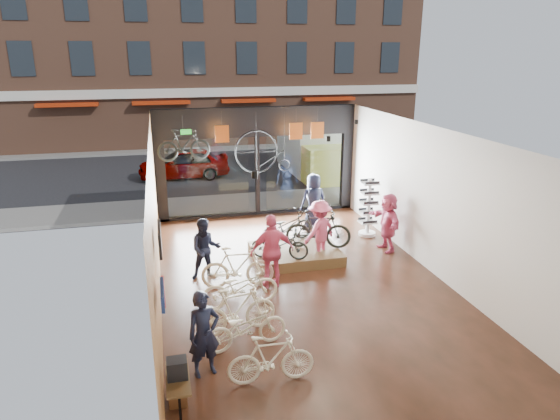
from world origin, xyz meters
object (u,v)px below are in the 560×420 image
object	(u,v)px
floor_bike_3	(236,310)
customer_3	(320,231)
customer_1	(206,249)
display_bike_left	(279,244)
display_bike_right	(287,227)
sunglasses_rack	(368,208)
floor_bike_5	(238,267)
display_bike_mid	(318,229)
penny_farthing	(265,153)
hung_bike	(184,145)
street_car	(184,163)
box_truck	(315,150)
customer_2	(272,251)
customer_4	(314,200)
display_platform	(295,254)
floor_bike_2	(245,327)
customer_0	(204,334)
floor_bike_4	(240,287)
customer_5	(388,222)
floor_bike_1	(271,359)

from	to	relation	value
floor_bike_3	customer_3	distance (m)	4.31
customer_1	display_bike_left	bearing A→B (deg)	4.06
display_bike_right	sunglasses_rack	bearing A→B (deg)	-95.73
floor_bike_5	sunglasses_rack	xyz separation A→B (m)	(4.58, 2.67, 0.37)
display_bike_mid	penny_farthing	xyz separation A→B (m)	(-0.88, 2.89, 1.65)
sunglasses_rack	hung_bike	size ratio (longest dim) A/B	1.15
street_car	box_truck	xyz separation A→B (m)	(5.95, -1.00, 0.53)
display_bike_mid	customer_2	distance (m)	2.20
customer_2	customer_1	bearing A→B (deg)	-33.29
customer_4	customer_2	bearing A→B (deg)	53.44
display_platform	customer_2	size ratio (longest dim) A/B	1.28
display_platform	penny_farthing	bearing A→B (deg)	94.87
customer_4	display_platform	bearing A→B (deg)	55.88
floor_bike_2	display_bike_mid	bearing A→B (deg)	-43.90
display_bike_right	customer_0	size ratio (longest dim) A/B	1.07
customer_3	hung_bike	world-z (taller)	hung_bike
floor_bike_3	display_bike_left	xyz separation A→B (m)	(1.62, 2.89, 0.19)
display_bike_right	penny_farthing	size ratio (longest dim) A/B	1.01
floor_bike_3	penny_farthing	xyz separation A→B (m)	(1.97, 6.25, 1.98)
box_truck	customer_4	distance (m)	7.09
customer_0	display_bike_mid	bearing A→B (deg)	36.09
floor_bike_3	display_bike_left	distance (m)	3.31
floor_bike_2	floor_bike_4	size ratio (longest dim) A/B	0.94
floor_bike_4	customer_0	distance (m)	2.59
penny_farthing	hung_bike	distance (m)	2.61
floor_bike_5	customer_5	size ratio (longest dim) A/B	1.04
display_bike_left	penny_farthing	distance (m)	3.83
customer_0	customer_5	size ratio (longest dim) A/B	0.95
display_bike_left	customer_3	world-z (taller)	customer_3
street_car	customer_4	world-z (taller)	customer_4
display_bike_left	customer_0	bearing A→B (deg)	173.13
customer_0	customer_1	world-z (taller)	customer_0
sunglasses_rack	penny_farthing	world-z (taller)	penny_farthing
floor_bike_1	floor_bike_2	distance (m)	1.20
display_bike_right	customer_2	distance (m)	2.27
customer_5	customer_3	bearing A→B (deg)	-86.60
floor_bike_1	display_bike_right	size ratio (longest dim) A/B	0.89
street_car	hung_bike	world-z (taller)	hung_bike
street_car	customer_4	distance (m)	8.63
customer_1	penny_farthing	xyz separation A→B (m)	(2.31, 3.49, 1.70)
floor_bike_2	floor_bike_3	distance (m)	0.60
floor_bike_2	customer_5	size ratio (longest dim) A/B	0.98
display_bike_right	customer_2	xyz separation A→B (m)	(-0.90, -2.08, 0.18)
box_truck	display_bike_mid	xyz separation A→B (m)	(-2.83, -9.34, -0.37)
street_car	floor_bike_2	world-z (taller)	street_car
customer_0	customer_5	world-z (taller)	customer_5
floor_bike_1	display_bike_right	bearing A→B (deg)	-14.46
customer_2	display_platform	bearing A→B (deg)	-128.11
hung_bike	display_bike_right	bearing A→B (deg)	-133.80
display_bike_right	customer_4	distance (m)	2.43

